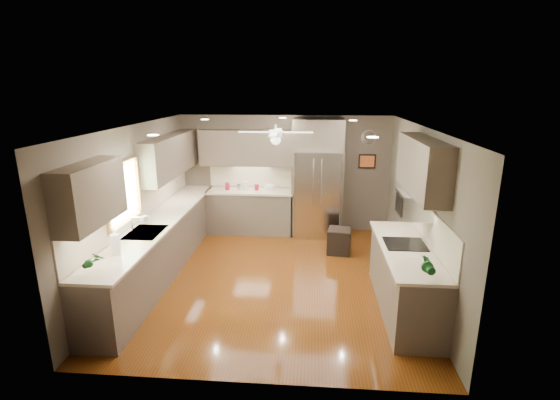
# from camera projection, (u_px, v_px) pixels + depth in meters

# --- Properties ---
(floor) EXTENTS (5.00, 5.00, 0.00)m
(floor) POSITION_uv_depth(u_px,v_px,m) (274.00, 278.00, 6.76)
(floor) COLOR #51230A
(floor) RESTS_ON ground
(ceiling) EXTENTS (5.00, 5.00, 0.00)m
(ceiling) POSITION_uv_depth(u_px,v_px,m) (274.00, 126.00, 6.08)
(ceiling) COLOR white
(ceiling) RESTS_ON ground
(wall_back) EXTENTS (4.50, 0.00, 4.50)m
(wall_back) POSITION_uv_depth(u_px,v_px,m) (285.00, 174.00, 8.82)
(wall_back) COLOR brown
(wall_back) RESTS_ON ground
(wall_front) EXTENTS (4.50, 0.00, 4.50)m
(wall_front) POSITION_uv_depth(u_px,v_px,m) (251.00, 277.00, 4.02)
(wall_front) COLOR brown
(wall_front) RESTS_ON ground
(wall_left) EXTENTS (0.00, 5.00, 5.00)m
(wall_left) POSITION_uv_depth(u_px,v_px,m) (137.00, 203.00, 6.59)
(wall_left) COLOR brown
(wall_left) RESTS_ON ground
(wall_right) EXTENTS (0.00, 5.00, 5.00)m
(wall_right) POSITION_uv_depth(u_px,v_px,m) (419.00, 209.00, 6.25)
(wall_right) COLOR brown
(wall_right) RESTS_ON ground
(canister_a) EXTENTS (0.12, 0.12, 0.15)m
(canister_a) POSITION_uv_depth(u_px,v_px,m) (227.00, 186.00, 8.67)
(canister_a) COLOR maroon
(canister_a) RESTS_ON back_run
(canister_b) EXTENTS (0.11, 0.11, 0.13)m
(canister_b) POSITION_uv_depth(u_px,v_px,m) (239.00, 187.00, 8.67)
(canister_b) COLOR silver
(canister_b) RESTS_ON back_run
(canister_c) EXTENTS (0.12, 0.12, 0.17)m
(canister_c) POSITION_uv_depth(u_px,v_px,m) (246.00, 186.00, 8.68)
(canister_c) COLOR beige
(canister_c) RESTS_ON back_run
(canister_d) EXTENTS (0.09, 0.09, 0.13)m
(canister_d) POSITION_uv_depth(u_px,v_px,m) (257.00, 187.00, 8.65)
(canister_d) COLOR maroon
(canister_d) RESTS_ON back_run
(soap_bottle) EXTENTS (0.11, 0.11, 0.20)m
(soap_bottle) POSITION_uv_depth(u_px,v_px,m) (144.00, 218.00, 6.50)
(soap_bottle) COLOR white
(soap_bottle) RESTS_ON left_run
(potted_plant_left) EXTENTS (0.19, 0.14, 0.33)m
(potted_plant_left) POSITION_uv_depth(u_px,v_px,m) (94.00, 260.00, 4.77)
(potted_plant_left) COLOR #164F1D
(potted_plant_left) RESTS_ON left_run
(potted_plant_right) EXTENTS (0.19, 0.16, 0.32)m
(potted_plant_right) POSITION_uv_depth(u_px,v_px,m) (427.00, 266.00, 4.64)
(potted_plant_right) COLOR #164F1D
(potted_plant_right) RESTS_ON right_run
(bowl) EXTENTS (0.23, 0.23, 0.06)m
(bowl) POSITION_uv_depth(u_px,v_px,m) (269.00, 189.00, 8.64)
(bowl) COLOR beige
(bowl) RESTS_ON back_run
(left_run) EXTENTS (0.65, 4.70, 1.45)m
(left_run) POSITION_uv_depth(u_px,v_px,m) (161.00, 244.00, 6.92)
(left_run) COLOR #50473A
(left_run) RESTS_ON ground
(back_run) EXTENTS (1.85, 0.65, 1.45)m
(back_run) POSITION_uv_depth(u_px,v_px,m) (251.00, 210.00, 8.80)
(back_run) COLOR #50473A
(back_run) RESTS_ON ground
(uppers) EXTENTS (4.50, 4.70, 0.95)m
(uppers) POSITION_uv_depth(u_px,v_px,m) (235.00, 159.00, 6.99)
(uppers) COLOR #50473A
(uppers) RESTS_ON wall_left
(window) EXTENTS (0.05, 1.12, 0.92)m
(window) POSITION_uv_depth(u_px,v_px,m) (123.00, 193.00, 6.03)
(window) COLOR #BFF2B2
(window) RESTS_ON wall_left
(sink) EXTENTS (0.50, 0.70, 0.32)m
(sink) POSITION_uv_depth(u_px,v_px,m) (145.00, 234.00, 6.18)
(sink) COLOR silver
(sink) RESTS_ON left_run
(refrigerator) EXTENTS (1.06, 0.75, 2.45)m
(refrigerator) POSITION_uv_depth(u_px,v_px,m) (317.00, 180.00, 8.46)
(refrigerator) COLOR silver
(refrigerator) RESTS_ON ground
(right_run) EXTENTS (0.70, 2.20, 1.45)m
(right_run) POSITION_uv_depth(u_px,v_px,m) (405.00, 277.00, 5.71)
(right_run) COLOR #50473A
(right_run) RESTS_ON ground
(microwave) EXTENTS (0.43, 0.55, 0.34)m
(microwave) POSITION_uv_depth(u_px,v_px,m) (414.00, 205.00, 5.68)
(microwave) COLOR silver
(microwave) RESTS_ON wall_right
(ceiling_fan) EXTENTS (1.18, 1.18, 0.32)m
(ceiling_fan) POSITION_uv_depth(u_px,v_px,m) (276.00, 135.00, 6.42)
(ceiling_fan) COLOR white
(ceiling_fan) RESTS_ON ceiling
(recessed_lights) EXTENTS (2.84, 3.14, 0.01)m
(recessed_lights) POSITION_uv_depth(u_px,v_px,m) (274.00, 124.00, 6.47)
(recessed_lights) COLOR white
(recessed_lights) RESTS_ON ceiling
(wall_clock) EXTENTS (0.30, 0.03, 0.30)m
(wall_clock) POSITION_uv_depth(u_px,v_px,m) (368.00, 138.00, 8.46)
(wall_clock) COLOR white
(wall_clock) RESTS_ON wall_back
(framed_print) EXTENTS (0.36, 0.03, 0.30)m
(framed_print) POSITION_uv_depth(u_px,v_px,m) (367.00, 161.00, 8.59)
(framed_print) COLOR black
(framed_print) RESTS_ON wall_back
(stool) EXTENTS (0.48, 0.48, 0.49)m
(stool) POSITION_uv_depth(u_px,v_px,m) (339.00, 241.00, 7.73)
(stool) COLOR black
(stool) RESTS_ON ground
(paper_towel) EXTENTS (0.12, 0.12, 0.29)m
(paper_towel) POSITION_uv_depth(u_px,v_px,m) (115.00, 244.00, 5.32)
(paper_towel) COLOR white
(paper_towel) RESTS_ON left_run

